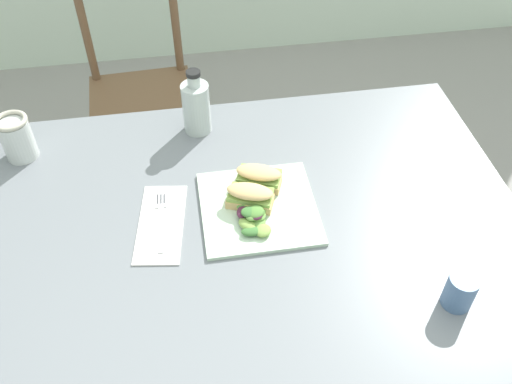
{
  "coord_description": "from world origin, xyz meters",
  "views": [
    {
      "loc": [
        -0.24,
        -0.84,
        1.74
      ],
      "look_at": [
        -0.08,
        0.11,
        0.76
      ],
      "focal_mm": 39.38,
      "sensor_mm": 36.0,
      "label": 1
    }
  ],
  "objects_px": {
    "fork_on_napkin": "(161,217)",
    "cup_extra_side": "(460,291)",
    "sandwich_half_front": "(250,196)",
    "dining_table": "(235,253)",
    "bottle_cold_brew": "(196,110)",
    "plate_lunch": "(259,208)",
    "sandwich_half_back": "(259,177)",
    "mason_jar_iced_tea": "(18,139)",
    "chair_wooden_far": "(141,93)"
  },
  "relations": [
    {
      "from": "chair_wooden_far",
      "to": "cup_extra_side",
      "type": "bearing_deg",
      "value": -62.22
    },
    {
      "from": "cup_extra_side",
      "to": "sandwich_half_front",
      "type": "bearing_deg",
      "value": 138.42
    },
    {
      "from": "sandwich_half_front",
      "to": "cup_extra_side",
      "type": "xyz_separation_m",
      "value": [
        0.38,
        -0.34,
        0.0
      ]
    },
    {
      "from": "sandwich_half_back",
      "to": "bottle_cold_brew",
      "type": "relative_size",
      "value": 0.65
    },
    {
      "from": "chair_wooden_far",
      "to": "fork_on_napkin",
      "type": "bearing_deg",
      "value": -85.56
    },
    {
      "from": "sandwich_half_back",
      "to": "chair_wooden_far",
      "type": "bearing_deg",
      "value": 110.13
    },
    {
      "from": "plate_lunch",
      "to": "mason_jar_iced_tea",
      "type": "distance_m",
      "value": 0.66
    },
    {
      "from": "fork_on_napkin",
      "to": "bottle_cold_brew",
      "type": "xyz_separation_m",
      "value": [
        0.12,
        0.32,
        0.06
      ]
    },
    {
      "from": "sandwich_half_back",
      "to": "cup_extra_side",
      "type": "bearing_deg",
      "value": -48.78
    },
    {
      "from": "sandwich_half_back",
      "to": "sandwich_half_front",
      "type": "bearing_deg",
      "value": -116.78
    },
    {
      "from": "sandwich_half_back",
      "to": "mason_jar_iced_tea",
      "type": "relative_size",
      "value": 1.01
    },
    {
      "from": "plate_lunch",
      "to": "bottle_cold_brew",
      "type": "distance_m",
      "value": 0.36
    },
    {
      "from": "dining_table",
      "to": "plate_lunch",
      "type": "xyz_separation_m",
      "value": [
        0.07,
        0.04,
        0.12
      ]
    },
    {
      "from": "bottle_cold_brew",
      "to": "mason_jar_iced_tea",
      "type": "height_order",
      "value": "bottle_cold_brew"
    },
    {
      "from": "dining_table",
      "to": "bottle_cold_brew",
      "type": "relative_size",
      "value": 7.33
    },
    {
      "from": "plate_lunch",
      "to": "sandwich_half_front",
      "type": "height_order",
      "value": "sandwich_half_front"
    },
    {
      "from": "dining_table",
      "to": "sandwich_half_front",
      "type": "height_order",
      "value": "sandwich_half_front"
    },
    {
      "from": "fork_on_napkin",
      "to": "bottle_cold_brew",
      "type": "bearing_deg",
      "value": 70.03
    },
    {
      "from": "dining_table",
      "to": "cup_extra_side",
      "type": "relative_size",
      "value": 16.74
    },
    {
      "from": "chair_wooden_far",
      "to": "sandwich_half_front",
      "type": "xyz_separation_m",
      "value": [
        0.29,
        -0.94,
        0.33
      ]
    },
    {
      "from": "dining_table",
      "to": "fork_on_napkin",
      "type": "xyz_separation_m",
      "value": [
        -0.17,
        0.05,
        0.12
      ]
    },
    {
      "from": "dining_table",
      "to": "mason_jar_iced_tea",
      "type": "relative_size",
      "value": 11.36
    },
    {
      "from": "dining_table",
      "to": "sandwich_half_front",
      "type": "bearing_deg",
      "value": 47.35
    },
    {
      "from": "plate_lunch",
      "to": "fork_on_napkin",
      "type": "xyz_separation_m",
      "value": [
        -0.24,
        0.01,
        0.0
      ]
    },
    {
      "from": "fork_on_napkin",
      "to": "bottle_cold_brew",
      "type": "height_order",
      "value": "bottle_cold_brew"
    },
    {
      "from": "sandwich_half_back",
      "to": "bottle_cold_brew",
      "type": "height_order",
      "value": "bottle_cold_brew"
    },
    {
      "from": "plate_lunch",
      "to": "fork_on_napkin",
      "type": "relative_size",
      "value": 1.5
    },
    {
      "from": "sandwich_half_back",
      "to": "mason_jar_iced_tea",
      "type": "distance_m",
      "value": 0.64
    },
    {
      "from": "sandwich_half_front",
      "to": "cup_extra_side",
      "type": "height_order",
      "value": "cup_extra_side"
    },
    {
      "from": "dining_table",
      "to": "plate_lunch",
      "type": "height_order",
      "value": "plate_lunch"
    },
    {
      "from": "sandwich_half_front",
      "to": "sandwich_half_back",
      "type": "bearing_deg",
      "value": 63.22
    },
    {
      "from": "mason_jar_iced_tea",
      "to": "cup_extra_side",
      "type": "relative_size",
      "value": 1.47
    },
    {
      "from": "plate_lunch",
      "to": "sandwich_half_front",
      "type": "bearing_deg",
      "value": 147.79
    },
    {
      "from": "bottle_cold_brew",
      "to": "fork_on_napkin",
      "type": "bearing_deg",
      "value": -109.97
    },
    {
      "from": "chair_wooden_far",
      "to": "bottle_cold_brew",
      "type": "xyz_separation_m",
      "value": [
        0.19,
        -0.62,
        0.36
      ]
    },
    {
      "from": "dining_table",
      "to": "mason_jar_iced_tea",
      "type": "height_order",
      "value": "mason_jar_iced_tea"
    },
    {
      "from": "plate_lunch",
      "to": "sandwich_half_back",
      "type": "height_order",
      "value": "sandwich_half_back"
    },
    {
      "from": "mason_jar_iced_tea",
      "to": "fork_on_napkin",
      "type": "bearing_deg",
      "value": -39.01
    },
    {
      "from": "fork_on_napkin",
      "to": "cup_extra_side",
      "type": "relative_size",
      "value": 2.22
    },
    {
      "from": "sandwich_half_front",
      "to": "mason_jar_iced_tea",
      "type": "height_order",
      "value": "mason_jar_iced_tea"
    },
    {
      "from": "fork_on_napkin",
      "to": "mason_jar_iced_tea",
      "type": "xyz_separation_m",
      "value": [
        -0.35,
        0.29,
        0.05
      ]
    },
    {
      "from": "sandwich_half_back",
      "to": "cup_extra_side",
      "type": "xyz_separation_m",
      "value": [
        0.35,
        -0.4,
        0.0
      ]
    },
    {
      "from": "fork_on_napkin",
      "to": "sandwich_half_front",
      "type": "bearing_deg",
      "value": 1.23
    },
    {
      "from": "chair_wooden_far",
      "to": "sandwich_half_back",
      "type": "height_order",
      "value": "chair_wooden_far"
    },
    {
      "from": "sandwich_half_front",
      "to": "bottle_cold_brew",
      "type": "relative_size",
      "value": 0.65
    },
    {
      "from": "plate_lunch",
      "to": "cup_extra_side",
      "type": "relative_size",
      "value": 3.32
    },
    {
      "from": "chair_wooden_far",
      "to": "plate_lunch",
      "type": "bearing_deg",
      "value": -71.99
    },
    {
      "from": "sandwich_half_back",
      "to": "bottle_cold_brew",
      "type": "distance_m",
      "value": 0.29
    },
    {
      "from": "bottle_cold_brew",
      "to": "cup_extra_side",
      "type": "distance_m",
      "value": 0.82
    },
    {
      "from": "fork_on_napkin",
      "to": "cup_extra_side",
      "type": "distance_m",
      "value": 0.69
    }
  ]
}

